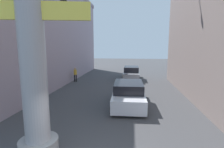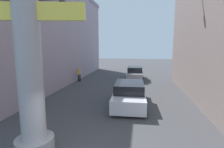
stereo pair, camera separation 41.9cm
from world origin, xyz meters
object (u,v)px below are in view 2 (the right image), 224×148
Objects in this scene: traffic_light_mast at (8,39)px; pedestrian_far_left at (79,73)px; neon_sign_pole at (26,20)px; street_lamp at (206,38)px; car_far at (135,74)px; car_lead at (129,94)px.

traffic_light_mast reaches higher than pedestrian_far_left.
neon_sign_pole is 10.74m from street_lamp.
traffic_light_mast is 11.53m from pedestrian_far_left.
traffic_light_mast reaches higher than car_far.
street_lamp is 6.28m from car_lead.
pedestrian_far_left is (-3.14, 13.33, -3.83)m from neon_sign_pole.
neon_sign_pole is 3.51m from traffic_light_mast.
neon_sign_pole reaches higher than street_lamp.
traffic_light_mast is at bearing 138.35° from neon_sign_pole.
car_far is at bearing 66.65° from traffic_light_mast.
street_lamp is 1.53× the size of car_lead.
street_lamp is at bearing 13.18° from car_lead.
neon_sign_pole is at bearing -101.27° from car_far.
neon_sign_pole is 2.14× the size of car_lead.
street_lamp is 10.21m from car_far.
pedestrian_far_left reaches higher than car_lead.
street_lamp reaches higher than traffic_light_mast.
car_far is (5.68, 13.16, -3.54)m from traffic_light_mast.
street_lamp reaches higher than car_far.
pedestrian_far_left is at bearing 130.23° from car_lead.
street_lamp reaches higher than pedestrian_far_left.
pedestrian_far_left reaches higher than car_far.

